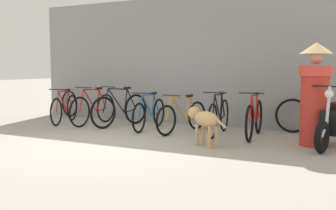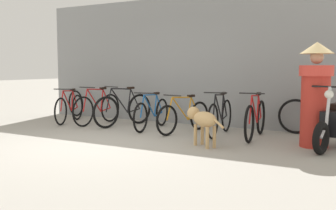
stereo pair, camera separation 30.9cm
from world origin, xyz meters
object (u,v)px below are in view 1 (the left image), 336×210
bicycle_3 (150,114)px  bicycle_5 (219,117)px  bicycle_4 (182,117)px  bicycle_0 (65,109)px  bicycle_2 (120,110)px  motorcycle (335,123)px  person_in_robes (315,92)px  spare_tire_left (292,116)px  bicycle_6 (254,119)px  stray_dog (204,119)px  spare_tire_right (69,104)px  bicycle_1 (93,109)px

bicycle_3 → bicycle_5: bicycle_5 is taller
bicycle_3 → bicycle_4: (0.82, -0.07, -0.01)m
bicycle_0 → bicycle_2: size_ratio=0.92×
bicycle_0 → motorcycle: 6.09m
bicycle_0 → person_in_robes: (5.75, -0.19, 0.58)m
spare_tire_left → bicycle_6: bearing=-121.8°
stray_dog → bicycle_4: bearing=-20.3°
bicycle_2 → spare_tire_right: bearing=-96.6°
stray_dog → bicycle_5: bearing=-53.5°
bicycle_4 → person_in_robes: person_in_robes is taller
bicycle_2 → person_in_robes: 4.29m
bicycle_1 → bicycle_4: bicycle_1 is taller
bicycle_5 → stray_dog: bicycle_5 is taller
spare_tire_right → stray_dog: bearing=-23.4°
bicycle_2 → spare_tire_right: size_ratio=2.35×
bicycle_0 → bicycle_6: 4.63m
motorcycle → person_in_robes: (-0.34, -0.05, 0.52)m
bicycle_3 → spare_tire_left: bicycle_3 is taller
bicycle_3 → bicycle_4: size_ratio=1.05×
bicycle_3 → person_in_robes: 3.49m
bicycle_5 → person_in_robes: bearing=75.2°
bicycle_5 → spare_tire_right: 4.73m
bicycle_0 → bicycle_1: 0.81m
bicycle_1 → bicycle_5: bicycle_1 is taller
bicycle_0 → bicycle_6: size_ratio=0.90×
bicycle_0 → spare_tire_left: bicycle_0 is taller
bicycle_2 → spare_tire_right: (-2.23, 0.85, -0.02)m
person_in_robes → bicycle_3: bearing=25.8°
bicycle_6 → spare_tire_left: 1.06m
bicycle_0 → bicycle_3: 2.32m
bicycle_2 → stray_dog: (2.54, -1.22, 0.08)m
spare_tire_left → stray_dog: bearing=-119.0°
stray_dog → spare_tire_left: (1.15, 2.07, -0.10)m
stray_dog → bicycle_2: bearing=4.1°
bicycle_5 → stray_dog: size_ratio=1.82×
bicycle_0 → motorcycle: bearing=69.4°
stray_dog → spare_tire_right: (-4.78, 2.07, -0.10)m
spare_tire_left → spare_tire_right: spare_tire_right is taller
bicycle_0 → spare_tire_left: 5.29m
bicycle_0 → motorcycle: (6.09, -0.14, 0.06)m
bicycle_2 → person_in_robes: bearing=99.2°
bicycle_5 → spare_tire_right: (-4.64, 0.90, -0.01)m
bicycle_2 → bicycle_6: bearing=103.0°
bicycle_1 → bicycle_5: 3.11m
bicycle_3 → bicycle_2: bearing=-101.3°
bicycle_6 → person_in_robes: person_in_robes is taller
motorcycle → spare_tire_left: motorcycle is taller
bicycle_6 → motorcycle: motorcycle is taller
bicycle_0 → bicycle_1: bearing=77.2°
bicycle_4 → spare_tire_left: size_ratio=2.28×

